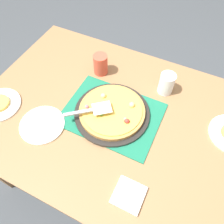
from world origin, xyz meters
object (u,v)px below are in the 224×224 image
Objects in this scene: pizza_server at (92,110)px; plate_side at (42,125)px; napkin_stack at (129,195)px; cup_corner at (166,84)px; pizza_pan at (112,113)px; pizza at (112,110)px; cup_far at (101,64)px.

plate_side is at bearing -144.25° from pizza_server.
pizza_server is at bearing 35.75° from plate_side.
pizza_server reaches higher than napkin_stack.
cup_corner is at bearing 50.51° from pizza_server.
pizza_pan is 0.02m from pizza.
pizza reaches higher than napkin_stack.
pizza_server is 1.72× the size of napkin_stack.
plate_side is (-0.28, -0.21, -0.01)m from pizza_pan.
pizza_pan is 3.17× the size of napkin_stack.
pizza_pan is 0.40m from napkin_stack.
pizza_pan is at bearing -52.01° from cup_far.
pizza_pan reaches higher than plate_side.
pizza_server is (-0.08, -0.06, 0.04)m from pizza.
cup_far is at bearing -176.53° from cup_corner.
pizza is 2.75× the size of cup_far.
cup_corner is 0.42m from pizza_server.
pizza is at bearing 125.36° from napkin_stack.
cup_corner is at bearing 3.47° from cup_far.
plate_side is at bearing -135.00° from cup_corner.
pizza is at bearing 42.70° from pizza_pan.
plate_side is 0.67m from cup_corner.
cup_far is (0.09, 0.45, 0.06)m from plate_side.
cup_far reaches higher than pizza.
pizza_pan is 0.31m from cup_far.
cup_far reaches higher than pizza_server.
cup_far is at bearing 128.09° from pizza.
pizza_pan is 0.33m from cup_corner.
cup_corner reaches higher than pizza_pan.
cup_corner is (0.38, 0.02, 0.00)m from cup_far.
pizza_pan is 0.11m from pizza_server.
cup_corner reaches higher than napkin_stack.
pizza_pan is 3.17× the size of cup_far.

